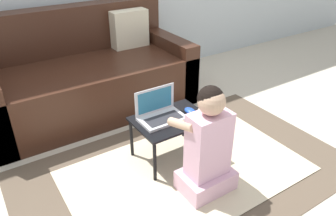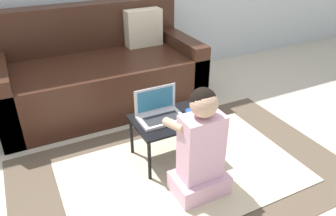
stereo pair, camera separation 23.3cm
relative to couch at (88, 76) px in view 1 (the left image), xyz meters
The scene contains 7 objects.
ground_plane 1.11m from the couch, 78.23° to the right, with size 16.00×16.00×0.00m, color beige.
area_rug 1.35m from the couch, 81.23° to the right, with size 2.28×1.42×0.01m.
couch is the anchor object (origin of this frame).
laptop_desk 1.11m from the couch, 79.60° to the right, with size 0.52×0.38×0.34m.
laptop 1.06m from the couch, 82.45° to the right, with size 0.32×0.20×0.21m.
computer_mouse 1.16m from the couch, 72.13° to the right, with size 0.07×0.11×0.04m.
person_seated 1.51m from the couch, 82.31° to the right, with size 0.35×0.37×0.75m.
Camera 1 is at (-1.12, -1.70, 1.53)m, focal length 35.00 mm.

